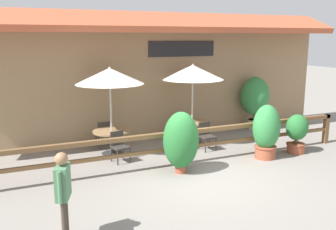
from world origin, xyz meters
name	(u,v)px	position (x,y,z in m)	size (l,w,h in m)	color
ground_plane	(203,177)	(0.00, 0.00, 0.00)	(60.00, 60.00, 0.00)	gray
building_facade	(144,75)	(0.00, 4.10, 2.17)	(14.28, 1.49, 4.23)	#997A56
patio_railing	(184,140)	(0.00, 1.05, 0.70)	(10.40, 0.14, 0.95)	brown
patio_umbrella_near	(110,76)	(-1.54, 2.75, 2.30)	(1.96, 1.96, 2.57)	#B7B2A8
dining_table_near	(112,135)	(-1.54, 2.75, 0.57)	(1.09, 1.09, 0.71)	olive
chair_near_streetside	(119,145)	(-1.53, 2.00, 0.47)	(0.49, 0.49, 0.84)	#332D28
chair_near_wallside	(104,133)	(-1.59, 3.50, 0.47)	(0.43, 0.43, 0.84)	#332D28
patio_umbrella_middle	(193,72)	(1.16, 2.83, 2.30)	(1.96, 1.96, 2.57)	#B7B2A8
dining_table_middle	(192,126)	(1.16, 2.83, 0.57)	(1.09, 1.09, 0.71)	olive
chair_middle_streetside	(206,135)	(1.22, 2.00, 0.47)	(0.44, 0.44, 0.84)	#332D28
chair_middle_wallside	(180,124)	(1.12, 3.66, 0.47)	(0.50, 0.50, 0.84)	#332D28
potted_plant_small_flowering	(181,141)	(-0.36, 0.52, 0.84)	(0.92, 0.82, 1.58)	#9E4C33
potted_plant_tall_tropical	(266,131)	(2.36, 0.59, 0.80)	(0.80, 0.72, 1.55)	#9E4C33
potted_plant_corner_fern	(297,132)	(3.51, 0.63, 0.65)	(0.68, 0.61, 1.17)	#9E4C33
potted_plant_entrance_palm	(255,97)	(4.15, 3.55, 1.21)	(1.08, 0.97, 1.96)	#B7AD99
pedestrian	(63,185)	(-3.57, -1.67, 1.01)	(0.32, 0.53, 1.58)	#42382D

